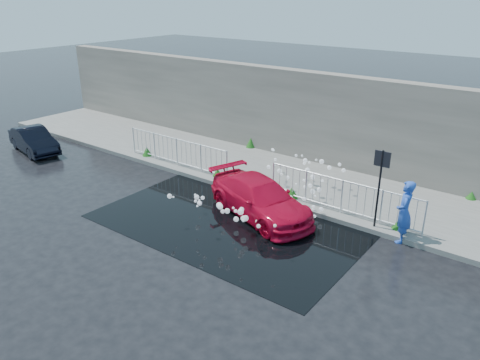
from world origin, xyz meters
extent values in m
plane|color=black|center=(0.00, 0.00, 0.00)|extent=(90.00, 90.00, 0.00)
cube|color=#62625E|center=(0.00, 5.00, 0.07)|extent=(30.00, 4.00, 0.15)
cube|color=#62625E|center=(0.00, 3.00, 0.08)|extent=(30.00, 0.25, 0.16)
cube|color=#615A52|center=(0.00, 7.20, 1.90)|extent=(30.00, 0.60, 3.50)
cube|color=black|center=(0.50, 1.00, 0.01)|extent=(8.00, 5.00, 0.01)
cylinder|color=black|center=(4.20, 3.10, 1.25)|extent=(0.06, 0.06, 2.50)
cube|color=black|center=(4.20, 3.10, 2.25)|extent=(0.45, 0.04, 0.45)
cylinder|color=silver|center=(-6.50, 3.35, 0.70)|extent=(0.05, 0.05, 1.10)
cylinder|color=silver|center=(-1.50, 3.35, 0.70)|extent=(0.05, 0.05, 1.10)
cylinder|color=silver|center=(-4.00, 3.35, 1.22)|extent=(5.00, 0.04, 0.04)
cylinder|color=silver|center=(-4.00, 3.35, 0.27)|extent=(5.00, 0.04, 0.04)
cylinder|color=silver|center=(0.50, 3.35, 0.70)|extent=(0.05, 0.05, 1.10)
cylinder|color=silver|center=(5.50, 3.35, 0.70)|extent=(0.05, 0.05, 1.10)
cylinder|color=silver|center=(3.00, 3.35, 1.22)|extent=(5.00, 0.04, 0.04)
cylinder|color=silver|center=(3.00, 3.35, 0.27)|extent=(5.00, 0.04, 0.04)
cone|color=#1D5115|center=(-5.80, 3.40, 0.34)|extent=(0.40, 0.40, 0.38)
cone|color=#1D5115|center=(-2.00, 3.40, 0.30)|extent=(0.36, 0.36, 0.31)
cone|color=#1D5115|center=(1.20, 3.40, 0.33)|extent=(0.44, 0.44, 0.36)
cone|color=#1D5115|center=(4.80, 3.40, 0.30)|extent=(0.38, 0.38, 0.29)
cone|color=#1D5115|center=(-3.00, 6.90, 0.36)|extent=(0.42, 0.42, 0.43)
cone|color=#1D5115|center=(6.00, 6.90, 0.28)|extent=(0.34, 0.34, 0.26)
sphere|color=white|center=(2.57, 2.87, 0.32)|extent=(0.15, 0.15, 0.15)
sphere|color=white|center=(2.06, 5.08, 1.02)|extent=(0.13, 0.13, 0.13)
sphere|color=white|center=(-0.54, 4.91, 1.04)|extent=(0.09, 0.09, 0.09)
sphere|color=white|center=(-0.67, 5.05, 1.01)|extent=(0.11, 0.11, 0.11)
sphere|color=white|center=(2.46, 2.69, 0.12)|extent=(0.11, 0.11, 0.11)
sphere|color=white|center=(-0.68, 2.95, 0.30)|extent=(0.10, 0.10, 0.10)
sphere|color=white|center=(0.43, 4.92, 1.05)|extent=(0.10, 0.10, 0.10)
sphere|color=white|center=(-0.51, 3.04, 0.30)|extent=(0.07, 0.07, 0.07)
sphere|color=white|center=(1.41, 2.97, 0.36)|extent=(0.15, 0.15, 0.15)
sphere|color=white|center=(0.33, 4.00, 0.71)|extent=(0.17, 0.17, 0.17)
sphere|color=white|center=(1.99, 3.99, 0.75)|extent=(0.10, 0.10, 0.10)
sphere|color=white|center=(1.80, 4.84, 0.92)|extent=(0.15, 0.15, 0.15)
sphere|color=white|center=(0.77, 3.83, 0.63)|extent=(0.14, 0.14, 0.14)
sphere|color=white|center=(1.20, 4.40, 0.82)|extent=(0.18, 0.18, 0.18)
sphere|color=white|center=(1.50, 3.63, 0.77)|extent=(0.09, 0.09, 0.09)
sphere|color=white|center=(1.77, 3.58, 0.67)|extent=(0.14, 0.14, 0.14)
sphere|color=white|center=(2.19, 3.18, 0.55)|extent=(0.07, 0.07, 0.07)
sphere|color=white|center=(1.56, 3.62, 0.55)|extent=(0.11, 0.11, 0.11)
sphere|color=white|center=(2.07, 3.65, 0.58)|extent=(0.15, 0.15, 0.15)
sphere|color=white|center=(0.53, 3.80, 0.70)|extent=(0.09, 0.09, 0.09)
sphere|color=white|center=(2.26, 2.95, 0.28)|extent=(0.11, 0.11, 0.11)
sphere|color=white|center=(0.53, 3.01, 0.22)|extent=(0.14, 0.14, 0.14)
sphere|color=white|center=(1.25, 3.57, 0.59)|extent=(0.07, 0.07, 0.07)
sphere|color=white|center=(0.65, 4.96, 1.07)|extent=(0.08, 0.08, 0.08)
sphere|color=white|center=(1.08, 4.72, 0.97)|extent=(0.09, 0.09, 0.09)
sphere|color=white|center=(1.92, 3.50, 0.52)|extent=(0.18, 0.18, 0.18)
sphere|color=white|center=(1.16, 5.08, 0.99)|extent=(0.08, 0.08, 0.08)
sphere|color=white|center=(0.95, 4.67, 1.04)|extent=(0.16, 0.16, 0.16)
sphere|color=white|center=(-0.14, 4.02, 0.74)|extent=(0.15, 0.15, 0.15)
sphere|color=white|center=(1.47, 4.89, 1.05)|extent=(0.17, 0.17, 0.17)
sphere|color=white|center=(2.24, 2.99, 0.16)|extent=(0.10, 0.10, 0.10)
sphere|color=white|center=(0.06, 4.08, 0.85)|extent=(0.07, 0.07, 0.07)
sphere|color=white|center=(2.40, 4.69, 1.00)|extent=(0.15, 0.15, 0.15)
sphere|color=white|center=(0.16, 4.14, 0.63)|extent=(0.06, 0.06, 0.06)
sphere|color=white|center=(1.85, 3.08, 0.40)|extent=(0.13, 0.13, 0.13)
sphere|color=white|center=(1.05, 3.23, 0.41)|extent=(0.17, 0.17, 0.17)
sphere|color=white|center=(0.91, 4.68, 0.92)|extent=(0.10, 0.10, 0.10)
sphere|color=white|center=(1.68, 3.89, 0.85)|extent=(0.16, 0.16, 0.16)
sphere|color=white|center=(-0.08, 4.34, 0.95)|extent=(0.11, 0.11, 0.11)
sphere|color=white|center=(1.53, 0.93, 0.38)|extent=(0.11, 0.11, 0.11)
sphere|color=white|center=(0.84, 0.11, 0.97)|extent=(0.16, 0.16, 0.16)
sphere|color=white|center=(1.31, 0.68, 0.52)|extent=(0.18, 0.18, 0.18)
sphere|color=white|center=(-0.74, 0.87, 0.55)|extent=(0.16, 0.16, 0.16)
sphere|color=white|center=(0.31, -0.15, 1.02)|extent=(0.08, 0.08, 0.08)
sphere|color=white|center=(1.12, 0.73, 0.72)|extent=(0.14, 0.14, 0.14)
sphere|color=white|center=(-0.85, 1.10, 0.33)|extent=(0.07, 0.07, 0.07)
sphere|color=white|center=(1.12, 0.08, 0.93)|extent=(0.15, 0.15, 0.15)
sphere|color=white|center=(0.71, 0.87, 0.59)|extent=(0.07, 0.07, 0.07)
sphere|color=white|center=(1.20, 0.57, 0.73)|extent=(0.18, 0.18, 0.18)
sphere|color=white|center=(1.38, 0.47, 0.56)|extent=(0.08, 0.08, 0.08)
sphere|color=white|center=(0.12, 0.19, 1.01)|extent=(0.12, 0.12, 0.12)
sphere|color=white|center=(0.70, 0.24, 0.92)|extent=(0.18, 0.18, 0.18)
sphere|color=white|center=(-0.51, 0.55, 0.80)|extent=(0.08, 0.08, 0.08)
sphere|color=white|center=(-0.77, -0.26, 0.99)|extent=(0.14, 0.14, 0.14)
sphere|color=white|center=(-0.11, 0.14, 0.86)|extent=(0.09, 0.09, 0.09)
sphere|color=white|center=(0.96, 0.66, 0.65)|extent=(0.11, 0.11, 0.11)
sphere|color=white|center=(0.33, -0.18, 1.04)|extent=(0.14, 0.14, 0.14)
sphere|color=white|center=(2.66, 0.12, 0.95)|extent=(0.09, 0.09, 0.09)
sphere|color=white|center=(0.81, 0.88, 0.25)|extent=(0.16, 0.16, 0.16)
sphere|color=white|center=(1.83, 0.58, 0.47)|extent=(0.12, 0.12, 0.12)
sphere|color=white|center=(1.11, 0.84, 0.38)|extent=(0.17, 0.17, 0.17)
sphere|color=white|center=(-0.81, -0.07, 0.88)|extent=(0.06, 0.06, 0.06)
sphere|color=white|center=(0.10, -0.02, 0.82)|extent=(0.06, 0.06, 0.06)
sphere|color=white|center=(0.33, 0.83, 0.38)|extent=(0.13, 0.13, 0.13)
sphere|color=white|center=(1.64, 0.02, 1.11)|extent=(0.09, 0.09, 0.09)
imported|color=red|center=(0.94, 1.93, 0.58)|extent=(4.33, 2.87, 1.17)
imported|color=black|center=(-10.38, 1.09, 0.53)|extent=(3.38, 1.74, 1.06)
imported|color=blue|center=(5.02, 3.00, 0.91)|extent=(0.58, 0.75, 1.82)
camera|label=1|loc=(8.37, -8.95, 6.61)|focal=35.00mm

